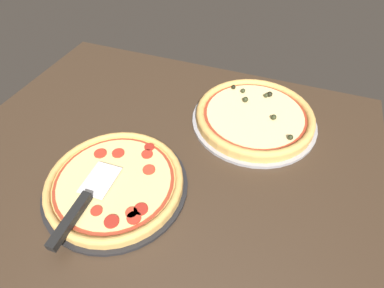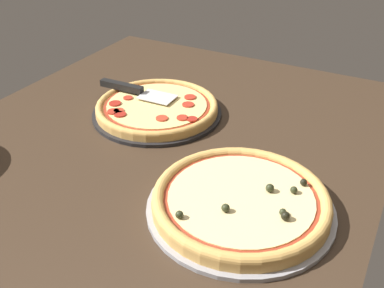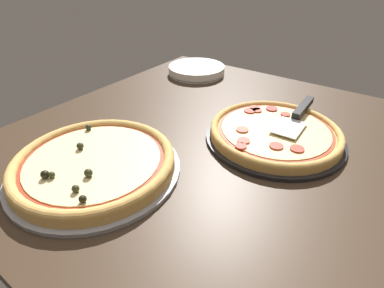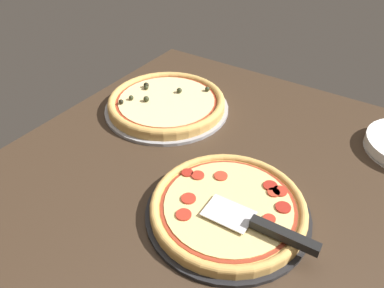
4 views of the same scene
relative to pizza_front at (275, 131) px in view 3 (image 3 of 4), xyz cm
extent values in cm
cube|color=#38281C|center=(6.36, 8.23, -4.26)|extent=(122.18, 112.17, 3.60)
cylinder|color=black|center=(-0.03, 0.00, -1.96)|extent=(37.29, 37.29, 1.00)
cylinder|color=tan|center=(-0.03, 0.00, -0.54)|extent=(35.05, 35.05, 1.85)
torus|color=tan|center=(-0.03, 0.00, 0.38)|extent=(35.05, 35.05, 1.95)
cylinder|color=maroon|center=(-0.03, 0.00, 0.46)|extent=(30.47, 30.47, 0.15)
cylinder|color=#E5C67A|center=(-0.03, 0.00, 0.58)|extent=(28.74, 28.74, 0.40)
cylinder|color=#AD2D1E|center=(-3.64, 8.68, 0.98)|extent=(3.41, 3.41, 0.40)
cylinder|color=#AD2D1E|center=(4.00, 10.65, 0.98)|extent=(3.18, 3.18, 0.40)
cylinder|color=maroon|center=(10.32, -5.46, 0.98)|extent=(3.36, 3.36, 0.40)
cylinder|color=#AD2D1E|center=(9.87, -8.04, 0.98)|extent=(3.39, 3.39, 0.40)
cylinder|color=maroon|center=(3.39, 13.27, 0.98)|extent=(2.85, 2.85, 0.40)
cylinder|color=#B73823|center=(6.86, 5.88, 0.98)|extent=(3.31, 3.31, 0.40)
cylinder|color=#AD2D1E|center=(-8.18, 6.44, 0.98)|extent=(3.43, 3.43, 0.40)
cylinder|color=#B73823|center=(8.68, -7.03, 0.98)|extent=(2.88, 2.88, 0.40)
cylinder|color=#AD2D1E|center=(0.83, -9.42, 0.98)|extent=(2.76, 2.76, 0.40)
cylinder|color=maroon|center=(5.56, -10.62, 0.98)|extent=(3.46, 3.46, 0.40)
cylinder|color=#939399|center=(28.09, 37.85, -1.96)|extent=(39.35, 39.35, 1.00)
cylinder|color=tan|center=(28.09, 37.85, -0.37)|extent=(36.99, 36.99, 2.17)
torus|color=tan|center=(28.09, 37.85, 0.71)|extent=(36.99, 36.99, 2.48)
cylinder|color=maroon|center=(28.09, 37.85, 0.79)|extent=(32.15, 32.15, 0.15)
cylinder|color=beige|center=(28.09, 37.85, 0.91)|extent=(30.33, 30.33, 0.40)
sphere|color=#282D19|center=(33.91, 36.96, 1.96)|extent=(1.69, 1.69, 1.69)
sphere|color=#282D19|center=(39.84, 29.93, 1.91)|extent=(1.59, 1.59, 1.59)
sphere|color=#282D19|center=(29.68, 47.23, 1.83)|extent=(1.43, 1.43, 1.43)
sphere|color=#282D19|center=(23.82, 42.47, 2.01)|extent=(1.80, 1.80, 1.80)
sphere|color=black|center=(18.37, 48.06, 1.87)|extent=(1.51, 1.51, 1.51)
sphere|color=black|center=(30.73, 48.07, 2.01)|extent=(1.79, 1.79, 1.79)
sphere|color=#282D19|center=(21.94, 47.02, 1.88)|extent=(1.53, 1.53, 1.53)
cube|color=silver|center=(-2.95, -1.64, 1.48)|extent=(7.36, 10.54, 0.24)
cube|color=black|center=(-2.59, -14.00, 2.36)|extent=(2.62, 14.44, 2.00)
cylinder|color=white|center=(47.12, -30.48, -2.11)|extent=(23.30, 23.30, 0.70)
cylinder|color=white|center=(47.12, -30.48, -1.41)|extent=(23.30, 23.30, 0.70)
cylinder|color=white|center=(47.12, -30.48, -0.71)|extent=(23.30, 23.30, 0.70)
cylinder|color=white|center=(47.12, -30.48, -0.01)|extent=(23.30, 23.30, 0.70)
cylinder|color=white|center=(47.12, -30.48, 0.69)|extent=(23.30, 23.30, 0.70)
camera|label=1|loc=(34.53, -36.50, 61.74)|focal=28.00mm
camera|label=2|loc=(97.00, 63.11, 58.92)|focal=42.00mm
camera|label=3|loc=(-22.53, 69.89, 40.84)|focal=28.00mm
camera|label=4|loc=(-52.51, -24.92, 62.12)|focal=35.00mm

